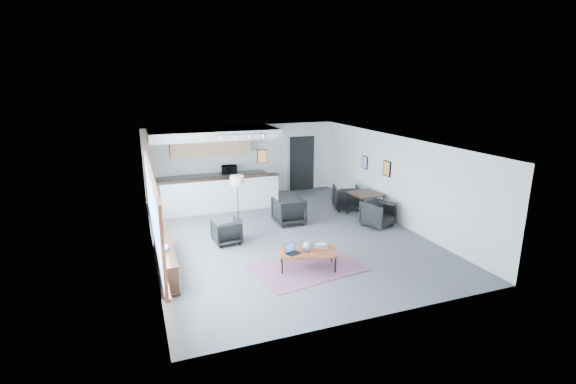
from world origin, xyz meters
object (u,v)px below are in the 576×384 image
object	(u,v)px
laptop	(291,250)
book_stack	(321,245)
dining_chair_far	(347,198)
microwave	(229,169)
armchair_left	(226,231)
armchair_right	(289,209)
dining_table	(366,195)
coffee_table	(308,252)
floor_lamp	(237,182)
dining_chair_near	(378,215)
ceramic_pot	(308,246)

from	to	relation	value
laptop	book_stack	size ratio (longest dim) A/B	1.08
dining_chair_far	microwave	bearing A→B (deg)	-21.04
armchair_left	armchair_right	distance (m)	2.28
laptop	dining_chair_far	xyz separation A→B (m)	(3.38, 3.68, -0.11)
book_stack	dining_table	distance (m)	3.89
coffee_table	armchair_right	bearing A→B (deg)	95.09
floor_lamp	dining_chair_near	xyz separation A→B (m)	(3.75, -1.84, -0.89)
ceramic_pot	coffee_table	bearing A→B (deg)	75.27
coffee_table	dining_chair_far	distance (m)	4.75
armchair_left	book_stack	bearing A→B (deg)	126.57
floor_lamp	dining_table	size ratio (longest dim) A/B	1.47
coffee_table	armchair_left	xyz separation A→B (m)	(-1.41, 2.12, -0.04)
dining_chair_far	ceramic_pot	bearing A→B (deg)	68.19
book_stack	dining_table	size ratio (longest dim) A/B	0.35
laptop	book_stack	bearing A→B (deg)	-17.13
dining_table	book_stack	bearing A→B (deg)	-135.70
armchair_right	floor_lamp	bearing A→B (deg)	-27.08
dining_chair_near	dining_chair_far	size ratio (longest dim) A/B	0.94
armchair_left	floor_lamp	xyz separation A→B (m)	(0.71, 1.60, 0.89)
dining_chair_far	armchair_left	bearing A→B (deg)	36.59
ceramic_pot	dining_chair_near	world-z (taller)	dining_chair_near
armchair_left	armchair_right	world-z (taller)	armchair_right
armchair_right	dining_chair_far	size ratio (longest dim) A/B	1.17
dining_table	dining_chair_near	xyz separation A→B (m)	(-0.11, -0.92, -0.34)
book_stack	microwave	world-z (taller)	microwave
book_stack	dining_chair_near	distance (m)	3.22
book_stack	dining_table	bearing A→B (deg)	44.30
book_stack	dining_chair_far	bearing A→B (deg)	54.11
dining_table	ceramic_pot	bearing A→B (deg)	-138.15
coffee_table	dining_table	bearing A→B (deg)	59.31
coffee_table	dining_chair_near	bearing A→B (deg)	49.47
armchair_left	floor_lamp	bearing A→B (deg)	-118.83
coffee_table	dining_chair_far	size ratio (longest dim) A/B	1.94
laptop	microwave	distance (m)	6.33
book_stack	microwave	size ratio (longest dim) A/B	0.64
dining_table	microwave	world-z (taller)	microwave
ceramic_pot	dining_chair_near	distance (m)	3.63
dining_chair_near	dining_chair_far	xyz separation A→B (m)	(-0.06, 1.80, 0.02)
coffee_table	dining_table	xyz separation A→B (m)	(3.16, 2.80, 0.30)
coffee_table	ceramic_pot	distance (m)	0.16
laptop	microwave	world-z (taller)	microwave
dining_chair_far	dining_table	bearing A→B (deg)	118.16
coffee_table	microwave	distance (m)	6.36
dining_chair_far	laptop	bearing A→B (deg)	64.38
book_stack	armchair_left	bearing A→B (deg)	131.43
laptop	dining_chair_far	size ratio (longest dim) A/B	0.49
book_stack	dining_chair_near	bearing A→B (deg)	33.92
book_stack	dining_chair_far	world-z (taller)	dining_chair_far
armchair_right	dining_chair_far	world-z (taller)	armchair_right
ceramic_pot	book_stack	world-z (taller)	ceramic_pot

